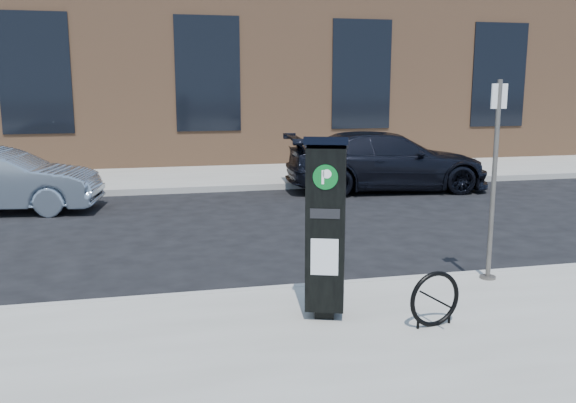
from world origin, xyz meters
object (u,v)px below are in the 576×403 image
object	(u,v)px
parking_kiosk	(326,226)
bike_rack	(435,299)
sign_pole	(494,183)
car_dark	(387,161)

from	to	relation	value
parking_kiosk	bike_rack	bearing A→B (deg)	-7.62
sign_pole	bike_rack	bearing A→B (deg)	-142.69
parking_kiosk	sign_pole	bearing A→B (deg)	37.12
parking_kiosk	car_dark	world-z (taller)	parking_kiosk
parking_kiosk	bike_rack	world-z (taller)	parking_kiosk
bike_rack	car_dark	size ratio (longest dim) A/B	0.12
sign_pole	car_dark	distance (m)	7.79
sign_pole	car_dark	size ratio (longest dim) A/B	0.50
sign_pole	bike_rack	distance (m)	2.19
car_dark	sign_pole	bearing A→B (deg)	173.18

